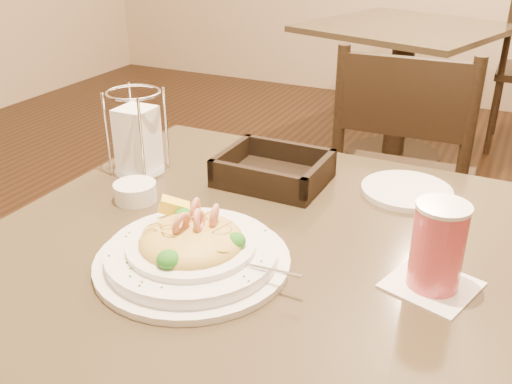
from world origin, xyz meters
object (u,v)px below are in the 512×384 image
at_px(main_table, 252,341).
at_px(bread_basket, 273,172).
at_px(background_table, 402,70).
at_px(napkin_caddy, 138,138).
at_px(pasta_bowl, 192,249).
at_px(butter_ramekin, 135,192).
at_px(side_plate, 407,190).
at_px(drink_glass, 438,247).
at_px(dining_chair_near, 401,179).

xyz_separation_m(main_table, bread_basket, (-0.06, 0.23, 0.26)).
relative_size(background_table, bread_basket, 5.12).
bearing_deg(bread_basket, napkin_caddy, -164.12).
distance_m(pasta_bowl, bread_basket, 0.35).
bearing_deg(butter_ramekin, side_plate, 29.30).
height_order(main_table, drink_glass, drink_glass).
relative_size(dining_chair_near, butter_ramekin, 11.06).
xyz_separation_m(dining_chair_near, butter_ramekin, (-0.36, -0.88, 0.26)).
height_order(pasta_bowl, napkin_caddy, napkin_caddy).
distance_m(pasta_bowl, drink_glass, 0.38).
relative_size(dining_chair_near, napkin_caddy, 5.03).
height_order(background_table, drink_glass, drink_glass).
relative_size(main_table, pasta_bowl, 2.55).
height_order(pasta_bowl, butter_ramekin, pasta_bowl).
relative_size(main_table, napkin_caddy, 4.87).
bearing_deg(main_table, pasta_bowl, -111.82).
bearing_deg(side_plate, butter_ramekin, -150.70).
distance_m(pasta_bowl, napkin_caddy, 0.41).
xyz_separation_m(dining_chair_near, side_plate, (0.12, -0.61, 0.25)).
relative_size(napkin_caddy, side_plate, 1.01).
height_order(drink_glass, bread_basket, drink_glass).
xyz_separation_m(background_table, napkin_caddy, (-0.11, -2.15, 0.31)).
xyz_separation_m(background_table, butter_ramekin, (-0.03, -2.27, 0.25)).
xyz_separation_m(napkin_caddy, side_plate, (0.55, 0.15, -0.07)).
height_order(main_table, napkin_caddy, napkin_caddy).
bearing_deg(napkin_caddy, background_table, 87.03).
xyz_separation_m(dining_chair_near, pasta_bowl, (-0.13, -1.03, 0.27)).
relative_size(main_table, background_table, 0.80).
bearing_deg(butter_ramekin, drink_glass, -3.99).
bearing_deg(napkin_caddy, drink_glass, -13.70).
bearing_deg(bread_basket, main_table, -75.04).
xyz_separation_m(main_table, dining_chair_near, (0.08, 0.91, -0.01)).
bearing_deg(background_table, main_table, -84.14).
bearing_deg(drink_glass, bread_basket, 147.16).
bearing_deg(pasta_bowl, butter_ramekin, 146.41).
distance_m(background_table, butter_ramekin, 2.28).
relative_size(main_table, bread_basket, 4.09).
height_order(bread_basket, napkin_caddy, napkin_caddy).
relative_size(background_table, pasta_bowl, 3.19).
relative_size(pasta_bowl, napkin_caddy, 1.91).
xyz_separation_m(main_table, pasta_bowl, (-0.05, -0.12, 0.26)).
relative_size(pasta_bowl, butter_ramekin, 4.19).
distance_m(pasta_bowl, side_plate, 0.49).
xyz_separation_m(napkin_caddy, butter_ramekin, (0.08, -0.12, -0.06)).
bearing_deg(napkin_caddy, dining_chair_near, 60.29).
bearing_deg(pasta_bowl, drink_glass, 16.64).
bearing_deg(pasta_bowl, background_table, 94.47).
bearing_deg(pasta_bowl, dining_chair_near, 82.69).
bearing_deg(napkin_caddy, side_plate, 14.92).
bearing_deg(background_table, pasta_bowl, -85.53).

